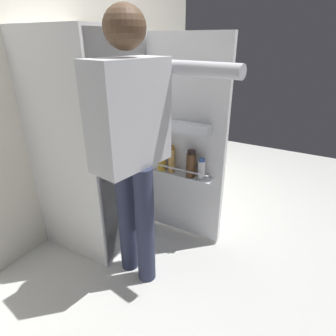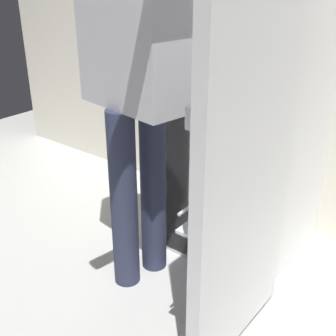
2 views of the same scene
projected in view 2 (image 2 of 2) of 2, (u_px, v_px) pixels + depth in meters
The scene contains 3 objects.
ground_plane at pixel (175, 294), 2.00m from camera, with size 5.69×5.69×0.00m, color silver.
refrigerator at pixel (248, 99), 2.02m from camera, with size 0.68×1.25×1.60m.
person at pixel (136, 62), 1.71m from camera, with size 0.57×0.83×1.68m.
Camera 2 is at (0.94, -1.26, 1.36)m, focal length 46.94 mm.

